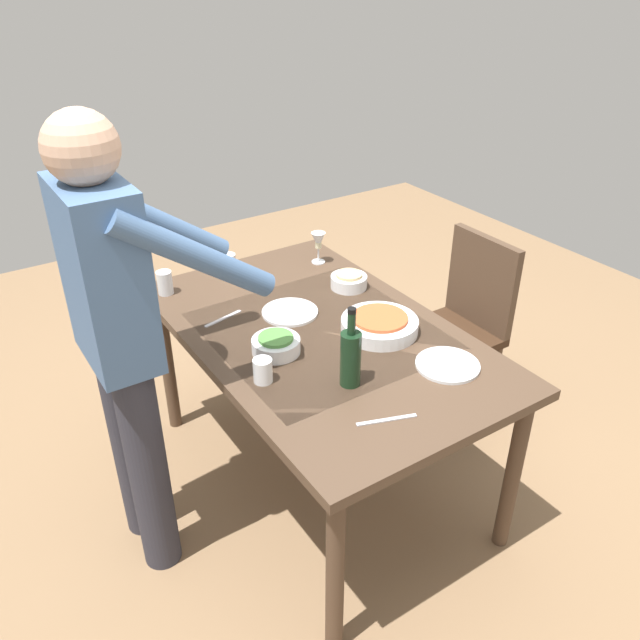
# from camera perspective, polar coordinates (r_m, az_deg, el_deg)

# --- Properties ---
(ground_plane) EXTENTS (6.00, 6.00, 0.00)m
(ground_plane) POSITION_cam_1_polar(r_m,az_deg,el_deg) (2.97, -0.00, -13.69)
(ground_plane) COLOR #846647
(dining_table) EXTENTS (1.54, 0.95, 0.76)m
(dining_table) POSITION_cam_1_polar(r_m,az_deg,el_deg) (2.54, -0.00, -2.44)
(dining_table) COLOR #4C3828
(dining_table) RESTS_ON ground_plane
(chair_near) EXTENTS (0.40, 0.40, 0.91)m
(chair_near) POSITION_cam_1_polar(r_m,az_deg,el_deg) (3.14, 12.63, 0.25)
(chair_near) COLOR #352114
(chair_near) RESTS_ON ground_plane
(person_server) EXTENTS (0.42, 0.61, 1.69)m
(person_server) POSITION_cam_1_polar(r_m,az_deg,el_deg) (2.20, -17.24, -1.16)
(person_server) COLOR #2D2D38
(person_server) RESTS_ON ground_plane
(wine_bottle) EXTENTS (0.07, 0.07, 0.30)m
(wine_bottle) POSITION_cam_1_polar(r_m,az_deg,el_deg) (2.15, 2.74, -3.28)
(wine_bottle) COLOR black
(wine_bottle) RESTS_ON dining_table
(wine_glass_left) EXTENTS (0.07, 0.07, 0.15)m
(wine_glass_left) POSITION_cam_1_polar(r_m,az_deg,el_deg) (3.01, -0.15, 6.95)
(wine_glass_left) COLOR white
(wine_glass_left) RESTS_ON dining_table
(water_cup_near_left) EXTENTS (0.07, 0.07, 0.10)m
(water_cup_near_left) POSITION_cam_1_polar(r_m,az_deg,el_deg) (2.95, -8.17, 4.91)
(water_cup_near_left) COLOR silver
(water_cup_near_left) RESTS_ON dining_table
(water_cup_near_right) EXTENTS (0.07, 0.07, 0.10)m
(water_cup_near_right) POSITION_cam_1_polar(r_m,az_deg,el_deg) (2.83, -13.65, 3.25)
(water_cup_near_right) COLOR silver
(water_cup_near_right) RESTS_ON dining_table
(water_cup_far_left) EXTENTS (0.07, 0.07, 0.09)m
(water_cup_far_left) POSITION_cam_1_polar(r_m,az_deg,el_deg) (2.21, -5.12, -4.50)
(water_cup_far_left) COLOR silver
(water_cup_far_left) RESTS_ON dining_table
(serving_bowl_pasta) EXTENTS (0.30, 0.30, 0.07)m
(serving_bowl_pasta) POSITION_cam_1_polar(r_m,az_deg,el_deg) (2.49, 5.33, -0.38)
(serving_bowl_pasta) COLOR silver
(serving_bowl_pasta) RESTS_ON dining_table
(side_bowl_salad) EXTENTS (0.18, 0.18, 0.07)m
(side_bowl_salad) POSITION_cam_1_polar(r_m,az_deg,el_deg) (2.36, -3.94, -2.18)
(side_bowl_salad) COLOR silver
(side_bowl_salad) RESTS_ON dining_table
(side_bowl_bread) EXTENTS (0.16, 0.16, 0.07)m
(side_bowl_bread) POSITION_cam_1_polar(r_m,az_deg,el_deg) (2.81, 2.59, 3.53)
(side_bowl_bread) COLOR silver
(side_bowl_bread) RESTS_ON dining_table
(dinner_plate_near) EXTENTS (0.23, 0.23, 0.01)m
(dinner_plate_near) POSITION_cam_1_polar(r_m,az_deg,el_deg) (2.62, -2.70, 0.71)
(dinner_plate_near) COLOR silver
(dinner_plate_near) RESTS_ON dining_table
(dinner_plate_far) EXTENTS (0.23, 0.23, 0.01)m
(dinner_plate_far) POSITION_cam_1_polar(r_m,az_deg,el_deg) (2.34, 11.30, -3.95)
(dinner_plate_far) COLOR silver
(dinner_plate_far) RESTS_ON dining_table
(table_knife) EXTENTS (0.08, 0.19, 0.00)m
(table_knife) POSITION_cam_1_polar(r_m,az_deg,el_deg) (2.06, 5.95, -8.85)
(table_knife) COLOR silver
(table_knife) RESTS_ON dining_table
(table_fork) EXTENTS (0.05, 0.18, 0.00)m
(table_fork) POSITION_cam_1_polar(r_m,az_deg,el_deg) (2.61, -8.63, 0.12)
(table_fork) COLOR silver
(table_fork) RESTS_ON dining_table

